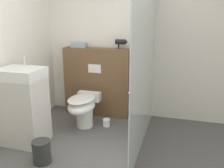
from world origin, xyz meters
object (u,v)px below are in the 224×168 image
Objects in this scene: toilet at (83,108)px; sink_vanity at (23,106)px; hair_drier at (121,42)px; waste_bin at (42,152)px.

toilet is 0.89m from sink_vanity.
hair_drier is (0.43, 0.62, 0.94)m from toilet.
waste_bin is at bearing -38.50° from sink_vanity.
sink_vanity is 1.79m from hair_drier.
waste_bin is (-0.10, -1.03, -0.19)m from toilet.
hair_drier is at bearing 72.04° from waste_bin.
hair_drier is (1.01, 1.28, 0.75)m from sink_vanity.
hair_drier is at bearing 55.27° from toilet.
hair_drier is at bearing 51.63° from sink_vanity.
waste_bin is (-0.54, -1.65, -1.13)m from hair_drier.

